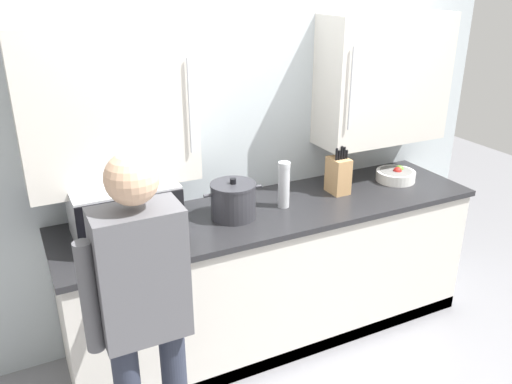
% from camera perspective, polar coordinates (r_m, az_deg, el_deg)
% --- Properties ---
extents(back_wall_tiled, '(3.59, 0.44, 2.84)m').
position_cam_1_polar(back_wall_tiled, '(3.28, -0.53, 9.38)').
color(back_wall_tiled, '#B2BCC1').
rests_on(back_wall_tiled, ground_plane).
extents(counter_unit, '(2.62, 0.70, 0.91)m').
position_cam_1_polar(counter_unit, '(3.40, 1.93, -8.74)').
color(counter_unit, beige).
rests_on(counter_unit, ground_plane).
extents(microwave_oven, '(0.54, 0.42, 0.30)m').
position_cam_1_polar(microwave_oven, '(2.88, -14.58, -1.94)').
color(microwave_oven, '#B7BABF').
rests_on(microwave_oven, counter_unit).
extents(knife_block, '(0.11, 0.15, 0.32)m').
position_cam_1_polar(knife_block, '(3.41, 8.92, 1.84)').
color(knife_block, tan).
rests_on(knife_block, counter_unit).
extents(thermos_flask, '(0.07, 0.07, 0.29)m').
position_cam_1_polar(thermos_flask, '(3.16, 3.05, 0.82)').
color(thermos_flask, '#B7BABF').
rests_on(thermos_flask, counter_unit).
extents(stock_pot, '(0.36, 0.27, 0.24)m').
position_cam_1_polar(stock_pot, '(3.03, -2.48, -0.91)').
color(stock_pot, '#2D2D33').
rests_on(stock_pot, counter_unit).
extents(fruit_bowl, '(0.26, 0.26, 0.10)m').
position_cam_1_polar(fruit_bowl, '(3.72, 14.93, 1.81)').
color(fruit_bowl, white).
rests_on(fruit_bowl, counter_unit).
extents(person_figure, '(0.44, 0.62, 1.65)m').
position_cam_1_polar(person_figure, '(2.19, -12.10, -12.25)').
color(person_figure, '#282D3D').
rests_on(person_figure, ground_plane).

